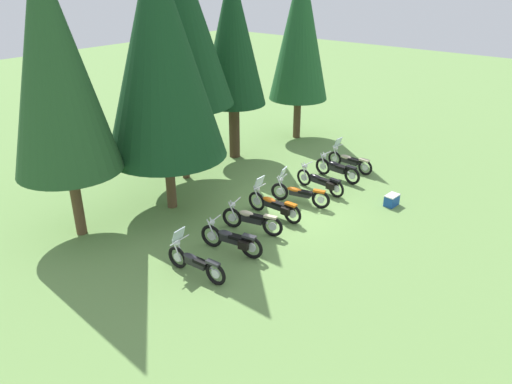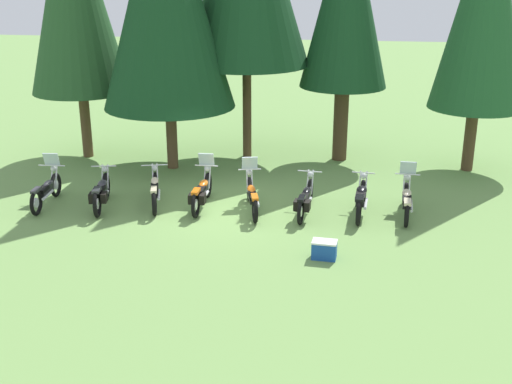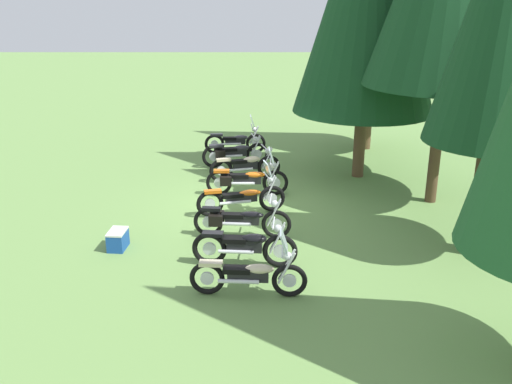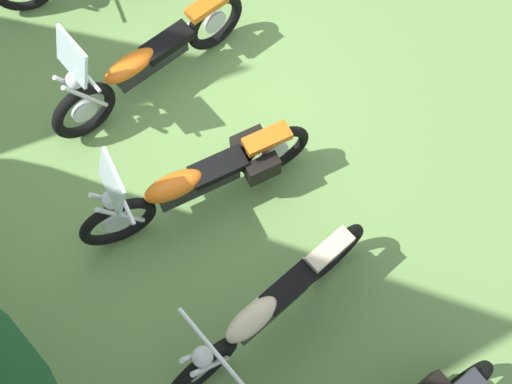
% 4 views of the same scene
% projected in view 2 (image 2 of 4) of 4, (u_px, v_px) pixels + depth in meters
% --- Properties ---
extents(ground_plane, '(80.00, 80.00, 0.00)m').
position_uv_depth(ground_plane, '(227.00, 209.00, 18.15)').
color(ground_plane, '#6B934C').
extents(motorcycle_0, '(0.77, 2.18, 1.36)m').
position_uv_depth(motorcycle_0, '(47.00, 190.00, 18.31)').
color(motorcycle_0, black).
rests_on(motorcycle_0, ground_plane).
extents(motorcycle_1, '(0.82, 2.21, 1.04)m').
position_uv_depth(motorcycle_1, '(101.00, 192.00, 18.10)').
color(motorcycle_1, black).
rests_on(motorcycle_1, ground_plane).
extents(motorcycle_2, '(0.87, 2.19, 1.02)m').
position_uv_depth(motorcycle_2, '(155.00, 190.00, 18.28)').
color(motorcycle_2, black).
rests_on(motorcycle_2, ground_plane).
extents(motorcycle_3, '(0.67, 2.33, 1.38)m').
position_uv_depth(motorcycle_3, '(202.00, 191.00, 18.13)').
color(motorcycle_3, black).
rests_on(motorcycle_3, ground_plane).
extents(motorcycle_4, '(0.81, 2.31, 1.36)m').
position_uv_depth(motorcycle_4, '(252.00, 195.00, 17.89)').
color(motorcycle_4, black).
rests_on(motorcycle_4, ground_plane).
extents(motorcycle_5, '(0.67, 2.32, 1.01)m').
position_uv_depth(motorcycle_5, '(305.00, 199.00, 17.68)').
color(motorcycle_5, black).
rests_on(motorcycle_5, ground_plane).
extents(motorcycle_6, '(0.63, 2.23, 1.02)m').
position_uv_depth(motorcycle_6, '(361.00, 198.00, 17.61)').
color(motorcycle_6, black).
rests_on(motorcycle_6, ground_plane).
extents(motorcycle_7, '(0.68, 2.25, 1.35)m').
position_uv_depth(motorcycle_7, '(407.00, 200.00, 17.56)').
color(motorcycle_7, black).
rests_on(motorcycle_7, ground_plane).
extents(pine_tree_4, '(2.93, 2.93, 8.76)m').
position_uv_depth(pine_tree_4, '(486.00, 0.00, 19.70)').
color(pine_tree_4, '#4C3823').
rests_on(pine_tree_4, ground_plane).
extents(picnic_cooler, '(0.60, 0.41, 0.44)m').
position_uv_depth(picnic_cooler, '(324.00, 250.00, 15.12)').
color(picnic_cooler, '#19479E').
rests_on(picnic_cooler, ground_plane).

